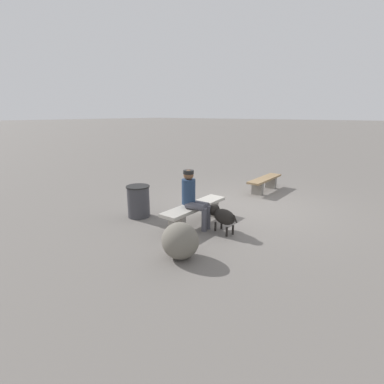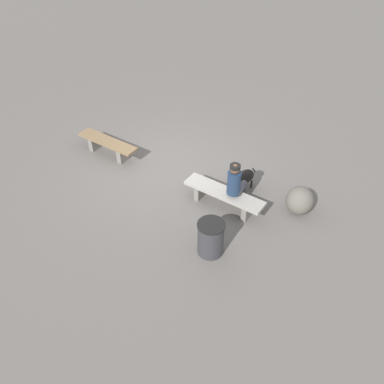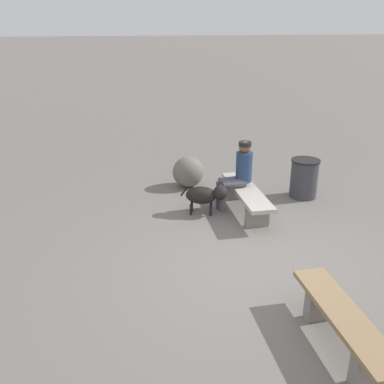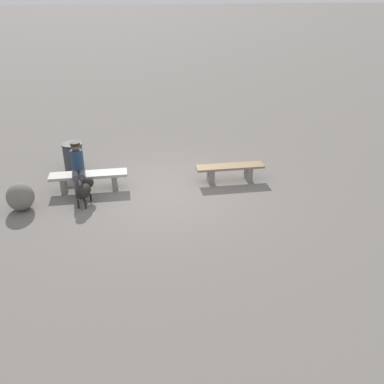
% 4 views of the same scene
% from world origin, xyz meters
% --- Properties ---
extents(ground, '(210.00, 210.00, 0.06)m').
position_xyz_m(ground, '(0.00, 0.00, -0.03)').
color(ground, slate).
extents(bench_left, '(1.72, 0.40, 0.42)m').
position_xyz_m(bench_left, '(-1.71, -0.31, 0.29)').
color(bench_left, gray).
rests_on(bench_left, ground).
extents(bench_right, '(1.86, 0.44, 0.43)m').
position_xyz_m(bench_right, '(1.80, -0.41, 0.31)').
color(bench_right, gray).
rests_on(bench_right, ground).
extents(seated_person, '(0.35, 0.64, 1.24)m').
position_xyz_m(seated_person, '(2.00, -0.31, 0.70)').
color(seated_person, navy).
rests_on(seated_person, ground).
extents(dog, '(0.45, 0.80, 0.53)m').
position_xyz_m(dog, '(1.85, 0.31, 0.35)').
color(dog, black).
rests_on(dog, ground).
extents(trash_bin, '(0.54, 0.54, 0.75)m').
position_xyz_m(trash_bin, '(2.26, -1.71, 0.37)').
color(trash_bin, '#38383D').
rests_on(trash_bin, ground).
extents(boulder, '(0.67, 0.71, 0.63)m').
position_xyz_m(boulder, '(3.24, 0.36, 0.31)').
color(boulder, '#6B665B').
rests_on(boulder, ground).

